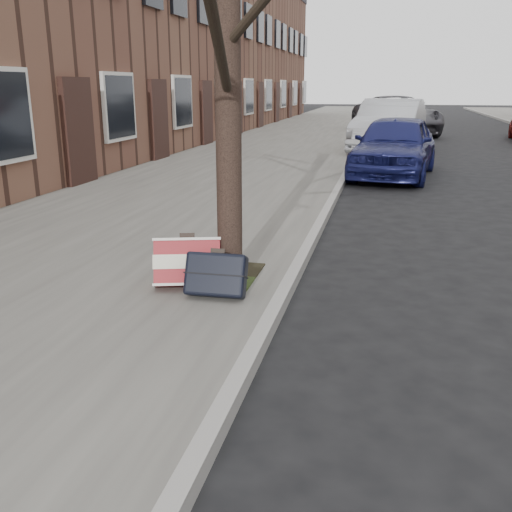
% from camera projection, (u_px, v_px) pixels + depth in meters
% --- Properties ---
extents(ground, '(120.00, 120.00, 0.00)m').
position_uv_depth(ground, '(427.00, 359.00, 4.24)').
color(ground, black).
rests_on(ground, ground).
extents(near_sidewalk, '(5.00, 70.00, 0.12)m').
position_uv_depth(near_sidewalk, '(286.00, 144.00, 19.02)').
color(near_sidewalk, slate).
rests_on(near_sidewalk, ground).
extents(house_near, '(6.80, 40.00, 7.00)m').
position_uv_depth(house_near, '(129.00, 40.00, 20.22)').
color(house_near, brown).
rests_on(house_near, ground).
extents(dirt_patch, '(0.85, 0.85, 0.02)m').
position_uv_depth(dirt_patch, '(215.00, 274.00, 5.75)').
color(dirt_patch, black).
rests_on(dirt_patch, near_sidewalk).
extents(street_tree, '(0.23, 0.23, 4.95)m').
position_uv_depth(street_tree, '(227.00, 6.00, 4.80)').
color(street_tree, black).
rests_on(street_tree, near_sidewalk).
extents(suitcase_red, '(0.68, 0.50, 0.47)m').
position_uv_depth(suitcase_red, '(188.00, 263.00, 5.33)').
color(suitcase_red, maroon).
rests_on(suitcase_red, near_sidewalk).
extents(suitcase_navy, '(0.55, 0.33, 0.43)m').
position_uv_depth(suitcase_navy, '(216.00, 274.00, 5.08)').
color(suitcase_navy, black).
rests_on(suitcase_navy, near_sidewalk).
extents(car_near_front, '(2.11, 4.15, 1.35)m').
position_uv_depth(car_near_front, '(395.00, 146.00, 12.53)').
color(car_near_front, '#16194F').
rests_on(car_near_front, ground).
extents(car_near_mid, '(2.31, 4.94, 1.57)m').
position_uv_depth(car_near_mid, '(390.00, 126.00, 16.98)').
color(car_near_mid, '#B2B6BB').
rests_on(car_near_mid, ground).
extents(car_near_back, '(4.05, 6.06, 1.55)m').
position_uv_depth(car_near_back, '(395.00, 115.00, 23.28)').
color(car_near_back, '#36353A').
rests_on(car_near_back, ground).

